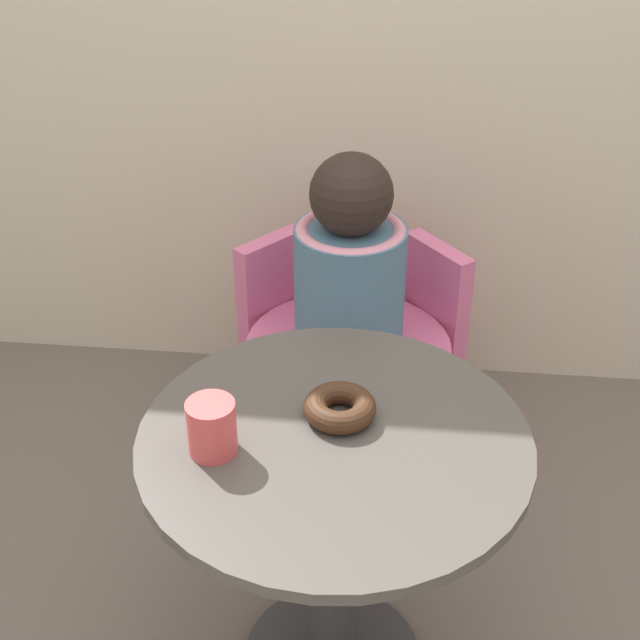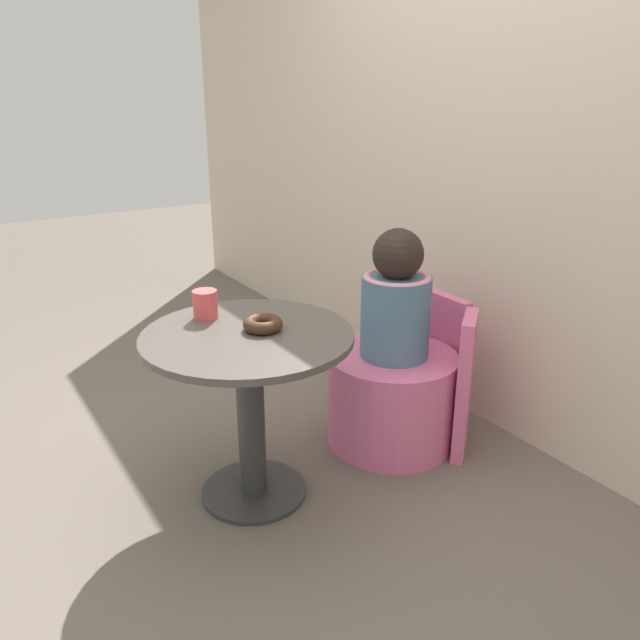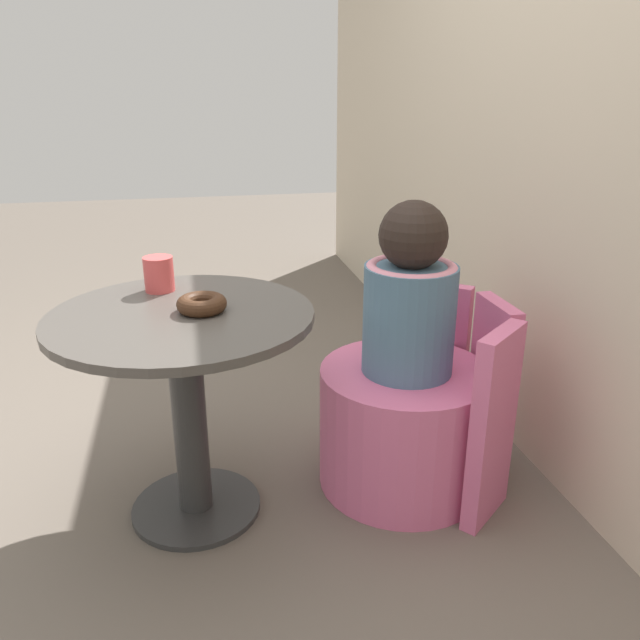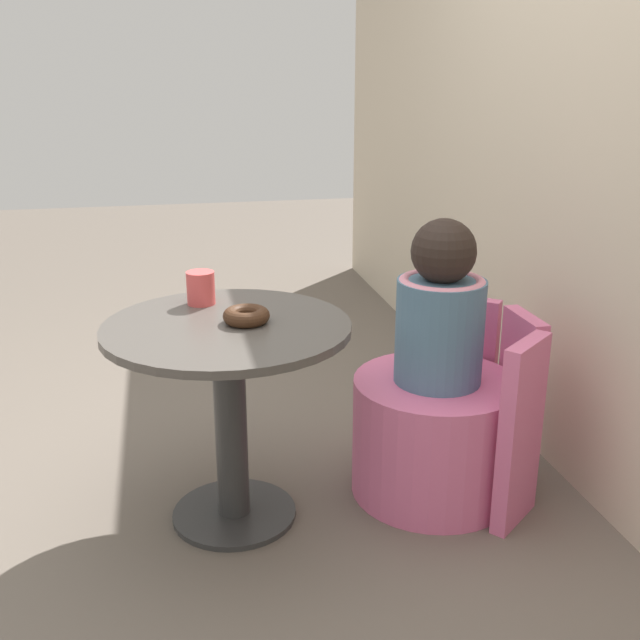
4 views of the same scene
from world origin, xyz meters
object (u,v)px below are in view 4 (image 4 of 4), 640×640
object	(u,v)px
tub_chair	(434,436)
cup	(201,288)
donut	(246,316)
child_figure	(441,311)
round_table	(229,379)

from	to	relation	value
tub_chair	cup	bearing A→B (deg)	-104.79
tub_chair	donut	size ratio (longest dim) A/B	3.91
tub_chair	child_figure	size ratio (longest dim) A/B	1.02
donut	cup	bearing A→B (deg)	-151.71
round_table	child_figure	xyz separation A→B (m)	(-0.02, 0.66, 0.16)
round_table	child_figure	distance (m)	0.68
round_table	cup	bearing A→B (deg)	-164.37
tub_chair	donut	world-z (taller)	donut
round_table	tub_chair	xyz separation A→B (m)	(-0.02, 0.66, -0.27)
tub_chair	child_figure	bearing A→B (deg)	180.00
child_figure	cup	size ratio (longest dim) A/B	5.04
cup	donut	bearing A→B (deg)	28.29
round_table	child_figure	size ratio (longest dim) A/B	1.39
cup	child_figure	bearing A→B (deg)	75.21
cup	tub_chair	bearing A→B (deg)	75.21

